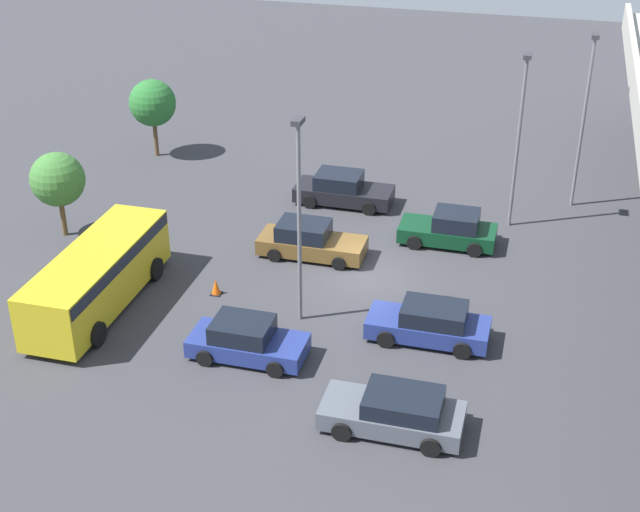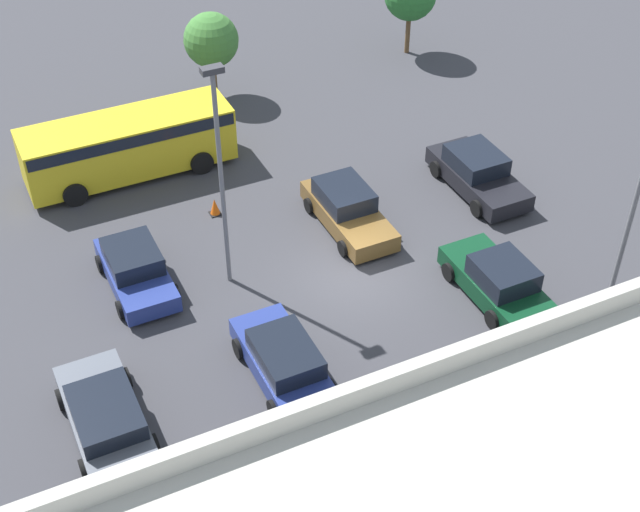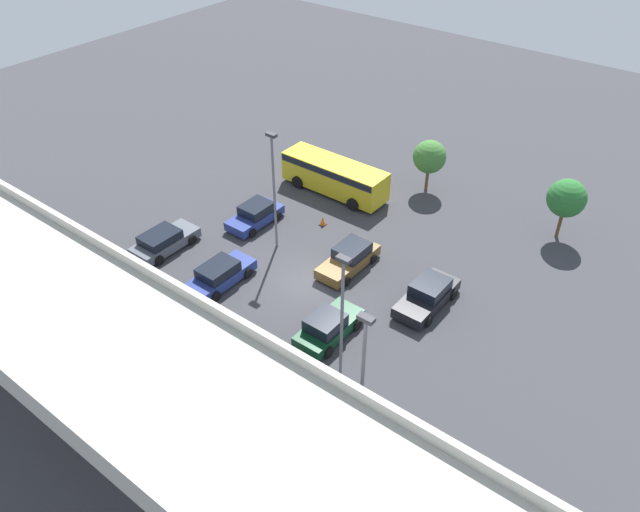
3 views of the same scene
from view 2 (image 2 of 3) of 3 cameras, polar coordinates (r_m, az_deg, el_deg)
name	(u,v)px [view 2 (image 2 of 3)]	position (r m, az deg, el deg)	size (l,w,h in m)	color
ground_plane	(353,276)	(31.96, 2.13, -1.31)	(100.92, 100.92, 0.00)	#38383D
parked_car_0	(477,173)	(36.46, 10.04, 5.26)	(2.26, 4.89, 1.60)	black
parked_car_1	(497,280)	(31.26, 11.28, -1.52)	(2.18, 4.41, 1.62)	#0C381E
parked_car_2	(347,209)	(33.92, 1.76, 3.01)	(2.14, 4.78, 1.59)	brown
parked_car_3	(284,361)	(27.89, -2.31, -6.76)	(2.11, 4.64, 1.51)	navy
parked_car_4	(135,269)	(31.84, -11.74, -0.81)	(2.16, 4.34, 1.51)	navy
parked_car_5	(106,416)	(27.16, -13.56, -9.94)	(2.25, 4.69, 1.43)	#515660
shuttle_bus	(128,142)	(37.23, -12.20, 7.17)	(8.50, 2.76, 2.53)	gold
lamp_post_mid_lot	(220,165)	(29.03, -6.41, 5.81)	(0.70, 0.35, 8.37)	slate
lamp_post_by_overpass	(635,201)	(28.88, 19.54, 3.33)	(0.70, 0.35, 8.37)	slate
tree_front_centre	(211,40)	(41.82, -6.98, 13.55)	(2.51, 2.51, 4.09)	brown
traffic_cone	(215,207)	(34.93, -6.75, 3.13)	(0.44, 0.44, 0.70)	black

